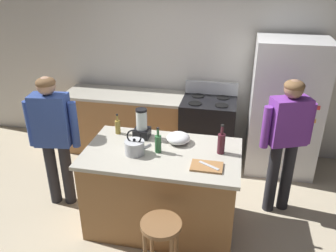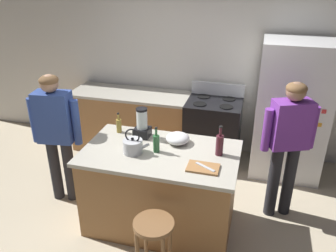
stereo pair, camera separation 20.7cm
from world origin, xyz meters
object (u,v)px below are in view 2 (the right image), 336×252
(person_by_island_left, at_px, (56,128))
(person_by_sink_right, at_px, (288,139))
(kitchen_island, at_px, (161,189))
(bar_stool, at_px, (154,235))
(blender_appliance, at_px, (142,125))
(bottle_wine, at_px, (220,144))
(refrigerator, at_px, (291,111))
(mixing_bowl, at_px, (178,138))
(chef_knife, at_px, (205,167))
(bottle_olive_oil, at_px, (156,143))
(bottle_vinegar, at_px, (119,125))
(stove_range, at_px, (213,131))
(cutting_board, at_px, (203,168))
(tea_kettle, at_px, (133,146))

(person_by_island_left, bearing_deg, person_by_sink_right, 8.89)
(kitchen_island, xyz_separation_m, bar_stool, (0.16, -0.74, 0.04))
(blender_appliance, bearing_deg, bottle_wine, -11.46)
(bar_stool, bearing_deg, bottle_wine, 62.70)
(person_by_island_left, bearing_deg, refrigerator, 27.49)
(bottle_wine, bearing_deg, mixing_bowl, 164.45)
(kitchen_island, bearing_deg, person_by_island_left, 173.96)
(bottle_wine, relative_size, chef_knife, 1.44)
(kitchen_island, xyz_separation_m, chef_knife, (0.50, -0.21, 0.48))
(bottle_olive_oil, relative_size, chef_knife, 1.25)
(chef_knife, bearing_deg, bottle_vinegar, -175.45)
(person_by_sink_right, bearing_deg, chef_knife, -135.94)
(bar_stool, distance_m, bottle_vinegar, 1.37)
(refrigerator, height_order, mixing_bowl, refrigerator)
(stove_range, xyz_separation_m, bottle_olive_oil, (-0.37, -1.54, 0.55))
(cutting_board, bearing_deg, chef_knife, 0.00)
(blender_appliance, distance_m, tea_kettle, 0.37)
(bottle_olive_oil, distance_m, tea_kettle, 0.24)
(tea_kettle, bearing_deg, bar_stool, -57.30)
(bottle_olive_oil, bearing_deg, kitchen_island, 19.72)
(bottle_vinegar, bearing_deg, kitchen_island, -27.92)
(bar_stool, distance_m, cutting_board, 0.75)
(bottle_wine, xyz_separation_m, cutting_board, (-0.11, -0.30, -0.11))
(cutting_board, bearing_deg, refrigerator, 63.14)
(person_by_sink_right, bearing_deg, bottle_wine, -147.11)
(refrigerator, relative_size, bottle_olive_oil, 6.62)
(bottle_olive_oil, xyz_separation_m, chef_knife, (0.53, -0.19, -0.08))
(person_by_island_left, xyz_separation_m, blender_appliance, (0.99, 0.14, 0.10))
(person_by_island_left, bearing_deg, bar_stool, -31.30)
(kitchen_island, xyz_separation_m, bottle_wine, (0.59, 0.10, 0.58))
(bottle_olive_oil, relative_size, bottle_wine, 0.87)
(refrigerator, xyz_separation_m, blender_appliance, (-1.63, -1.23, 0.15))
(refrigerator, height_order, person_by_sink_right, refrigerator)
(person_by_island_left, bearing_deg, kitchen_island, -6.04)
(kitchen_island, height_order, cutting_board, cutting_board)
(stove_range, relative_size, bottle_wine, 3.50)
(chef_knife, bearing_deg, blender_appliance, 178.57)
(bottle_olive_oil, height_order, bottle_wine, bottle_wine)
(bottle_wine, distance_m, mixing_bowl, 0.48)
(person_by_sink_right, relative_size, bottle_wine, 5.09)
(bottle_vinegar, bearing_deg, person_by_sink_right, 7.06)
(kitchen_island, height_order, refrigerator, refrigerator)
(blender_appliance, bearing_deg, kitchen_island, -43.69)
(tea_kettle, xyz_separation_m, cutting_board, (0.74, -0.11, -0.07))
(bar_stool, distance_m, blender_appliance, 1.24)
(bottle_vinegar, bearing_deg, refrigerator, 31.91)
(stove_range, relative_size, person_by_island_left, 0.69)
(refrigerator, bearing_deg, tea_kettle, -135.17)
(refrigerator, xyz_separation_m, bottle_vinegar, (-1.92, -1.19, 0.10))
(cutting_board, bearing_deg, kitchen_island, 156.78)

